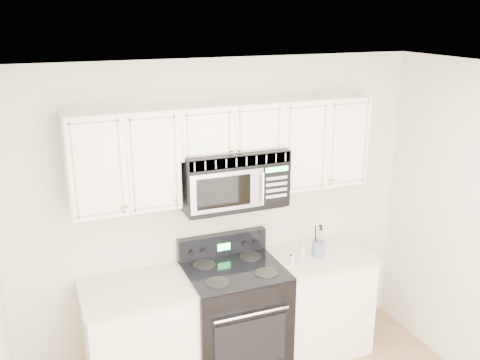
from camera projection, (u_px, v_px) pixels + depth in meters
room at (326, 318)px, 3.00m from camera, size 3.51×3.51×2.61m
base_cabinet_left at (140, 342)px, 4.25m from camera, size 0.86×0.65×0.92m
base_cabinet_right at (317, 303)px, 4.82m from camera, size 0.86×0.65×0.92m
range at (235, 317)px, 4.50m from camera, size 0.79×0.72×1.13m
upper_cabinets at (227, 145)px, 4.21m from camera, size 2.44×0.37×0.75m
microwave at (232, 177)px, 4.25m from camera, size 0.84×0.47×0.46m
utensil_crock at (318, 249)px, 4.60m from camera, size 0.11×0.11×0.29m
shaker_salt at (292, 259)px, 4.44m from camera, size 0.04×0.04×0.10m
shaker_pepper at (302, 251)px, 4.58m from camera, size 0.05×0.05×0.11m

